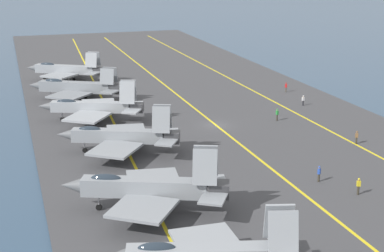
{
  "coord_description": "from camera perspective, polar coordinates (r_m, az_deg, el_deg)",
  "views": [
    {
      "loc": [
        -77.23,
        28.17,
        24.37
      ],
      "look_at": [
        -7.54,
        6.03,
        2.9
      ],
      "focal_mm": 55.0,
      "sensor_mm": 36.0,
      "label": 1
    }
  ],
  "objects": [
    {
      "name": "parked_jet_sixth",
      "position": [
        116.97,
        -12.02,
        5.38
      ],
      "size": [
        12.98,
        15.81,
        5.99
      ],
      "color": "#93999E",
      "rests_on": "carrier_deck"
    },
    {
      "name": "carrier_deck",
      "position": [
        85.69,
        2.32,
        -0.03
      ],
      "size": [
        217.56,
        51.81,
        0.4
      ],
      "primitive_type": "cube",
      "color": "#424244",
      "rests_on": "ground"
    },
    {
      "name": "deck_stripe_edge_line",
      "position": [
        82.05,
        -7.08,
        -0.75
      ],
      "size": [
        195.57,
        10.3,
        0.01
      ],
      "primitive_type": "cube",
      "rotation": [
        0.0,
        0.0,
        -0.05
      ],
      "color": "yellow",
      "rests_on": "carrier_deck"
    },
    {
      "name": "deck_stripe_foul_line",
      "position": [
        91.31,
        10.76,
        0.85
      ],
      "size": [
        195.8,
        2.29,
        0.01
      ],
      "primitive_type": "cube",
      "rotation": [
        0.0,
        0.0,
        0.01
      ],
      "color": "yellow",
      "rests_on": "carrier_deck"
    },
    {
      "name": "crew_yellow_vest",
      "position": [
        63.29,
        15.85,
        -5.58
      ],
      "size": [
        0.34,
        0.43,
        1.82
      ],
      "color": "#383328",
      "rests_on": "carrier_deck"
    },
    {
      "name": "parked_jet_second",
      "position": [
        56.6,
        -4.25,
        -5.97
      ],
      "size": [
        13.39,
        16.3,
        6.73
      ],
      "color": "gray",
      "rests_on": "carrier_deck"
    },
    {
      "name": "parked_jet_fifth",
      "position": [
        101.35,
        -11.08,
        3.71
      ],
      "size": [
        13.77,
        16.46,
        5.85
      ],
      "color": "gray",
      "rests_on": "carrier_deck"
    },
    {
      "name": "crew_green_vest",
      "position": [
        88.51,
        8.26,
        1.16
      ],
      "size": [
        0.42,
        0.33,
        1.85
      ],
      "color": "#383328",
      "rests_on": "carrier_deck"
    },
    {
      "name": "crew_red_vest",
      "position": [
        107.3,
        9.1,
        3.77
      ],
      "size": [
        0.43,
        0.46,
        1.74
      ],
      "color": "#4C473D",
      "rests_on": "carrier_deck"
    },
    {
      "name": "deck_stripe_centerline",
      "position": [
        85.63,
        2.32,
        0.1
      ],
      "size": [
        195.81,
        0.36,
        0.01
      ],
      "primitive_type": "cube",
      "color": "yellow",
      "rests_on": "carrier_deck"
    },
    {
      "name": "ground_plane",
      "position": [
        85.74,
        2.32,
        -0.16
      ],
      "size": [
        2000.0,
        2000.0,
        0.0
      ],
      "primitive_type": "plane",
      "color": "#334C66"
    },
    {
      "name": "crew_blue_vest",
      "position": [
        65.73,
        12.22,
        -4.48
      ],
      "size": [
        0.44,
        0.46,
        1.82
      ],
      "color": "#383328",
      "rests_on": "carrier_deck"
    },
    {
      "name": "parked_jet_fourth",
      "position": [
        87.92,
        -9.51,
        1.83
      ],
      "size": [
        14.03,
        15.75,
        6.31
      ],
      "color": "#9EA3A8",
      "rests_on": "carrier_deck"
    },
    {
      "name": "crew_brown_vest",
      "position": [
        79.83,
        15.67,
        -1.01
      ],
      "size": [
        0.44,
        0.46,
        1.77
      ],
      "color": "#383328",
      "rests_on": "carrier_deck"
    },
    {
      "name": "parked_jet_third",
      "position": [
        73.3,
        -6.87,
        -0.96
      ],
      "size": [
        13.88,
        15.47,
        6.32
      ],
      "color": "gray",
      "rests_on": "carrier_deck"
    },
    {
      "name": "crew_white_vest",
      "position": [
        98.13,
        10.73,
        2.5
      ],
      "size": [
        0.28,
        0.39,
        1.71
      ],
      "color": "#232328",
      "rests_on": "carrier_deck"
    }
  ]
}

